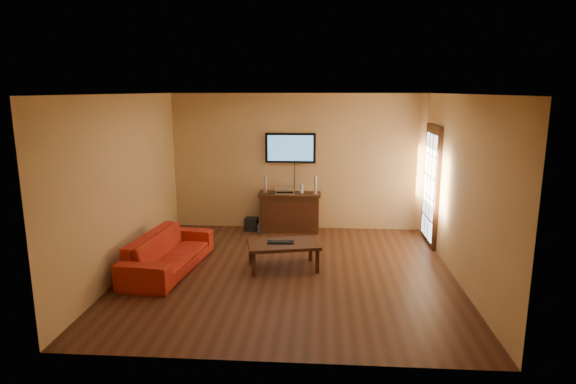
# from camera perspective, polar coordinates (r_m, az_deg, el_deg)

# --- Properties ---
(ground_plane) EXTENTS (5.00, 5.00, 0.00)m
(ground_plane) POSITION_cam_1_polar(r_m,az_deg,el_deg) (7.52, 0.09, -9.52)
(ground_plane) COLOR #371C0F
(ground_plane) RESTS_ON ground
(room_walls) EXTENTS (5.00, 5.00, 5.00)m
(room_walls) POSITION_cam_1_polar(r_m,az_deg,el_deg) (7.69, 0.42, 4.01)
(room_walls) COLOR tan
(room_walls) RESTS_ON ground
(french_door) EXTENTS (0.07, 1.02, 2.22)m
(french_door) POSITION_cam_1_polar(r_m,az_deg,el_deg) (9.06, 16.56, 0.63)
(french_door) COLOR black
(french_door) RESTS_ON ground
(media_console) EXTENTS (1.22, 0.46, 0.77)m
(media_console) POSITION_cam_1_polar(r_m,az_deg,el_deg) (9.55, 0.21, -2.37)
(media_console) COLOR black
(media_console) RESTS_ON ground
(television) EXTENTS (0.99, 0.08, 0.59)m
(television) POSITION_cam_1_polar(r_m,az_deg,el_deg) (9.51, 0.29, 5.24)
(television) COLOR black
(television) RESTS_ON ground
(coffee_table) EXTENTS (1.21, 0.88, 0.42)m
(coffee_table) POSITION_cam_1_polar(r_m,az_deg,el_deg) (7.56, -0.56, -6.41)
(coffee_table) COLOR black
(coffee_table) RESTS_ON ground
(sofa) EXTENTS (0.79, 2.04, 0.78)m
(sofa) POSITION_cam_1_polar(r_m,az_deg,el_deg) (7.72, -14.01, -6.23)
(sofa) COLOR #AF2513
(sofa) RESTS_ON ground
(speaker_left) EXTENTS (0.09, 0.09, 0.34)m
(speaker_left) POSITION_cam_1_polar(r_m,az_deg,el_deg) (9.52, -2.69, 0.88)
(speaker_left) COLOR silver
(speaker_left) RESTS_ON media_console
(speaker_right) EXTENTS (0.10, 0.10, 0.35)m
(speaker_right) POSITION_cam_1_polar(r_m,az_deg,el_deg) (9.39, 3.27, 0.73)
(speaker_right) COLOR silver
(speaker_right) RESTS_ON media_console
(av_receiver) EXTENTS (0.41, 0.31, 0.09)m
(av_receiver) POSITION_cam_1_polar(r_m,az_deg,el_deg) (9.46, -0.41, 0.12)
(av_receiver) COLOR silver
(av_receiver) RESTS_ON media_console
(game_console) EXTENTS (0.09, 0.15, 0.19)m
(game_console) POSITION_cam_1_polar(r_m,az_deg,el_deg) (9.47, 1.59, 0.46)
(game_console) COLOR white
(game_console) RESTS_ON media_console
(subwoofer) EXTENTS (0.27, 0.27, 0.25)m
(subwoofer) POSITION_cam_1_polar(r_m,az_deg,el_deg) (9.67, -4.36, -3.82)
(subwoofer) COLOR black
(subwoofer) RESTS_ON ground
(bottle) EXTENTS (0.07, 0.07, 0.21)m
(bottle) POSITION_cam_1_polar(r_m,az_deg,el_deg) (9.46, -3.47, -4.36)
(bottle) COLOR white
(bottle) RESTS_ON ground
(keyboard) EXTENTS (0.42, 0.18, 0.02)m
(keyboard) POSITION_cam_1_polar(r_m,az_deg,el_deg) (7.54, -0.89, -5.97)
(keyboard) COLOR black
(keyboard) RESTS_ON coffee_table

